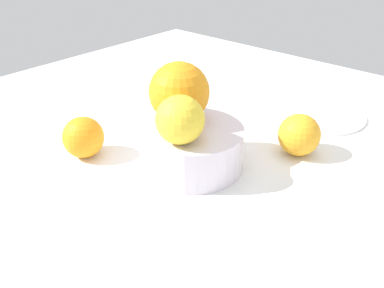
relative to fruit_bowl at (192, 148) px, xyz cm
name	(u,v)px	position (x,y,z in cm)	size (l,w,h in cm)	color
ground_plane	(192,171)	(0.00, 0.00, -3.80)	(110.00, 110.00, 2.00)	white
fruit_bowl	(192,148)	(0.00, 0.00, 0.00)	(14.31, 14.31, 5.85)	silver
orange_in_bowl_0	(180,120)	(3.67, 1.26, 6.17)	(6.24, 6.24, 6.24)	yellow
orange_in_bowl_1	(179,92)	(-0.90, -3.12, 7.24)	(8.38, 8.38, 8.38)	orange
orange_loose_0	(83,137)	(8.21, -13.71, 0.21)	(6.01, 6.01, 6.01)	orange
orange_loose_1	(299,135)	(-12.93, 9.39, 0.30)	(6.19, 6.19, 6.19)	#F9A823
side_plate	(319,113)	(-27.25, 5.81, -2.40)	(15.82, 15.82, 0.80)	white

